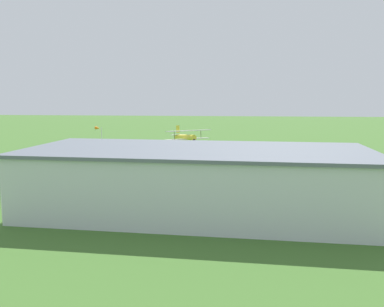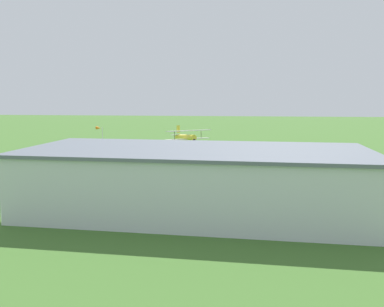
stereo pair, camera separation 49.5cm
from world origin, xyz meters
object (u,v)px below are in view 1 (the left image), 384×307
hangar (197,180)px  person_beside_truck (111,173)px  windsock (99,131)px  biplane (186,137)px  person_near_hangar_door (120,171)px  person_watching_takeoff (333,184)px  car_silver (66,175)px  person_by_parked_cars (348,182)px  car_black (18,175)px

hangar → person_beside_truck: hangar is taller
person_beside_truck → windsock: 15.94m
hangar → biplane: (4.23, -22.56, 2.57)m
person_near_hangar_door → person_watching_takeoff: (-31.86, 5.82, 0.01)m
hangar → person_beside_truck: (15.35, -16.72, -2.75)m
car_silver → windsock: bearing=-87.9°
person_near_hangar_door → person_watching_takeoff: bearing=169.6°
car_silver → person_by_parked_cars: (-41.45, -0.12, -0.02)m
person_watching_takeoff → windsock: size_ratio=0.24×
person_by_parked_cars → windsock: windsock is taller
person_beside_truck → hangar: bearing=132.6°
person_by_parked_cars → person_watching_takeoff: size_ratio=0.98×
car_black → person_by_parked_cars: car_black is taller
person_watching_takeoff → car_silver: bearing=-2.1°
biplane → person_by_parked_cars: size_ratio=4.53×
person_near_hangar_door → windsock: 15.09m
person_by_parked_cars → car_silver: bearing=0.2°
person_beside_truck → person_watching_takeoff: bearing=172.6°
person_watching_takeoff → windsock: bearing=-24.0°
car_silver → person_by_parked_cars: size_ratio=2.73×
hangar → person_near_hangar_door: size_ratio=22.60×
car_silver → person_beside_truck: same height
biplane → person_beside_truck: (11.12, 5.84, -5.32)m
person_beside_truck → person_near_hangar_door: 1.83m
biplane → car_silver: size_ratio=1.66×
hangar → biplane: biplane is taller
person_near_hangar_door → person_beside_truck: bearing=59.2°
person_near_hangar_door → windsock: windsock is taller
hangar → person_watching_takeoff: (-17.45, -12.47, -2.72)m
person_near_hangar_door → car_silver: bearing=31.6°
person_beside_truck → person_watching_takeoff: 33.07m
car_black → biplane: bearing=-160.1°
car_black → windsock: bearing=-112.9°
windsock → biplane: bearing=157.2°
biplane → car_silver: biplane is taller
hangar → windsock: size_ratio=5.31×
person_by_parked_cars → windsock: (42.03, -16.07, 5.42)m
car_black → windsock: (-6.99, -16.55, 5.37)m
person_watching_takeoff → windsock: (39.56, -17.62, 5.40)m
hangar → person_by_parked_cars: (-19.92, -14.02, -2.74)m
car_silver → windsock: windsock is taller
windsock → person_watching_takeoff: bearing=156.0°
person_beside_truck → person_by_parked_cars: 35.37m
person_by_parked_cars → person_watching_takeoff: person_watching_takeoff is taller
hangar → windsock: windsock is taller
hangar → car_black: hangar is taller
biplane → windsock: bearing=-22.8°
hangar → person_by_parked_cars: bearing=-144.8°
person_beside_truck → windsock: size_ratio=0.23×
person_near_hangar_door → windsock: bearing=-56.9°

